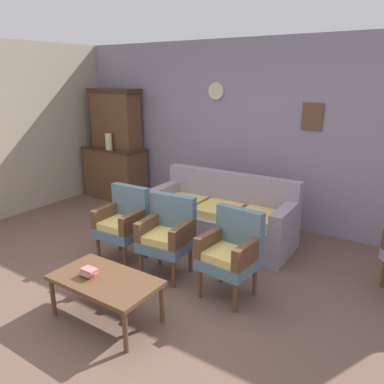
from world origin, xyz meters
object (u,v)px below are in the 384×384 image
(armchair_by_doorway, at_px, (123,221))
(coffee_table, at_px, (105,283))
(armchair_near_cabinet, at_px, (231,250))
(floral_couch, at_px, (221,218))
(book_stack_on_table, at_px, (89,272))
(armchair_near_couch_end, at_px, (168,233))
(vase_on_cabinet, at_px, (109,142))
(side_cabinet, at_px, (116,173))

(armchair_by_doorway, height_order, coffee_table, armchair_by_doorway)
(armchair_near_cabinet, xyz_separation_m, coffee_table, (-0.75, -1.00, -0.12))
(floral_couch, relative_size, book_stack_on_table, 12.75)
(floral_couch, xyz_separation_m, armchair_near_couch_end, (-0.05, -1.14, 0.17))
(book_stack_on_table, bearing_deg, coffee_table, 17.81)
(book_stack_on_table, bearing_deg, vase_on_cabinet, 131.99)
(armchair_near_couch_end, distance_m, book_stack_on_table, 1.06)
(side_cabinet, distance_m, armchair_near_couch_end, 3.08)
(side_cabinet, distance_m, armchair_near_cabinet, 3.76)
(side_cabinet, height_order, book_stack_on_table, side_cabinet)
(armchair_near_couch_end, relative_size, book_stack_on_table, 5.78)
(vase_on_cabinet, xyz_separation_m, armchair_near_cabinet, (3.27, -1.57, -0.57))
(vase_on_cabinet, xyz_separation_m, floral_couch, (2.52, -0.44, -0.75))
(side_cabinet, bearing_deg, floral_couch, -13.46)
(coffee_table, bearing_deg, book_stack_on_table, -162.19)
(floral_couch, xyz_separation_m, coffee_table, (-0.01, -2.14, 0.05))
(vase_on_cabinet, bearing_deg, armchair_near_couch_end, -32.49)
(armchair_near_couch_end, height_order, armchair_near_cabinet, same)
(armchair_by_doorway, bearing_deg, book_stack_on_table, -61.78)
(floral_couch, bearing_deg, armchair_by_doorway, -122.46)
(armchair_near_cabinet, bearing_deg, side_cabinet, 152.23)
(side_cabinet, xyz_separation_m, armchair_near_couch_end, (2.53, -1.76, 0.03))
(armchair_by_doorway, xyz_separation_m, coffee_table, (0.72, -1.00, -0.12))
(side_cabinet, bearing_deg, armchair_near_cabinet, -27.77)
(armchair_by_doorway, bearing_deg, armchair_near_cabinet, 0.06)
(vase_on_cabinet, height_order, armchair_by_doorway, vase_on_cabinet)
(vase_on_cabinet, relative_size, armchair_by_doorway, 0.32)
(vase_on_cabinet, relative_size, book_stack_on_table, 1.85)
(armchair_near_cabinet, height_order, coffee_table, armchair_near_cabinet)
(vase_on_cabinet, height_order, floral_couch, vase_on_cabinet)
(vase_on_cabinet, height_order, armchair_near_couch_end, vase_on_cabinet)
(vase_on_cabinet, bearing_deg, side_cabinet, 108.37)
(armchair_near_cabinet, height_order, book_stack_on_table, armchair_near_cabinet)
(armchair_near_couch_end, bearing_deg, vase_on_cabinet, 147.51)
(vase_on_cabinet, xyz_separation_m, book_stack_on_table, (2.36, -2.62, -0.61))
(side_cabinet, bearing_deg, armchair_by_doorway, -43.35)
(book_stack_on_table, bearing_deg, armchair_by_doorway, 118.22)
(coffee_table, bearing_deg, armchair_near_couch_end, 92.37)
(armchair_near_couch_end, xyz_separation_m, coffee_table, (0.04, -1.00, -0.12))
(vase_on_cabinet, height_order, book_stack_on_table, vase_on_cabinet)
(armchair_near_couch_end, distance_m, coffee_table, 1.01)
(vase_on_cabinet, relative_size, armchair_near_cabinet, 0.32)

